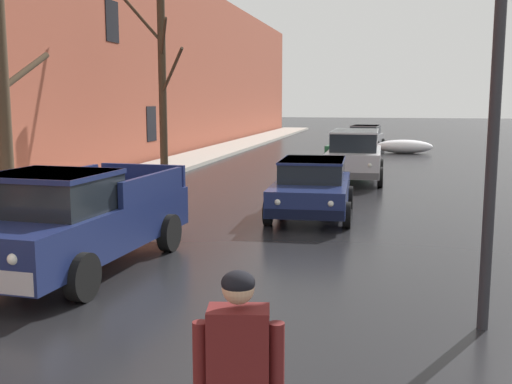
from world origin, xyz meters
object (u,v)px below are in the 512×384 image
(pickup_truck_darkblue_approaching_near_lane, at_px, (74,219))
(sedan_green_parked_far_down_block, at_px, (350,146))
(bare_tree_second_along_sidewalk, at_px, (2,78))
(bare_tree_mid_block, at_px, (162,84))
(suv_silver_parked_kerbside_mid, at_px, (355,154))
(pedestrian_with_coffee, at_px, (239,373))
(sedan_darkblue_parked_kerbside_close, at_px, (312,186))
(street_lamp_post, at_px, (496,88))
(sedan_grey_queued_behind_truck, at_px, (365,137))
(fire_hydrant, at_px, (22,224))

(pickup_truck_darkblue_approaching_near_lane, relative_size, sedan_green_parked_far_down_block, 1.19)
(bare_tree_second_along_sidewalk, xyz_separation_m, sedan_green_parked_far_down_block, (6.36, 16.90, -2.60))
(bare_tree_mid_block, distance_m, suv_silver_parked_kerbside_mid, 7.46)
(pickup_truck_darkblue_approaching_near_lane, bearing_deg, pedestrian_with_coffee, -51.83)
(pickup_truck_darkblue_approaching_near_lane, distance_m, pedestrian_with_coffee, 6.88)
(sedan_darkblue_parked_kerbside_close, bearing_deg, suv_silver_parked_kerbside_mid, 84.75)
(sedan_darkblue_parked_kerbside_close, relative_size, street_lamp_post, 0.80)
(bare_tree_second_along_sidewalk, distance_m, suv_silver_parked_kerbside_mid, 12.57)
(sedan_grey_queued_behind_truck, bearing_deg, pedestrian_with_coffee, -89.07)
(bare_tree_second_along_sidewalk, distance_m, sedan_green_parked_far_down_block, 18.24)
(fire_hydrant, bearing_deg, street_lamp_post, -19.69)
(pedestrian_with_coffee, height_order, fire_hydrant, pedestrian_with_coffee)
(sedan_grey_queued_behind_truck, xyz_separation_m, street_lamp_post, (2.71, -28.39, 2.28))
(pickup_truck_darkblue_approaching_near_lane, distance_m, suv_silver_parked_kerbside_mid, 13.39)
(bare_tree_mid_block, xyz_separation_m, fire_hydrant, (0.90, -10.37, -3.10))
(suv_silver_parked_kerbside_mid, height_order, fire_hydrant, suv_silver_parked_kerbside_mid)
(bare_tree_second_along_sidewalk, height_order, suv_silver_parked_kerbside_mid, bare_tree_second_along_sidewalk)
(bare_tree_second_along_sidewalk, height_order, bare_tree_mid_block, bare_tree_mid_block)
(suv_silver_parked_kerbside_mid, bearing_deg, sedan_grey_queued_behind_truck, 90.94)
(bare_tree_second_along_sidewalk, distance_m, pedestrian_with_coffee, 11.07)
(pedestrian_with_coffee, xyz_separation_m, fire_hydrant, (-6.39, 7.12, -0.68))
(bare_tree_second_along_sidewalk, xyz_separation_m, pedestrian_with_coffee, (7.27, -8.01, -2.32))
(bare_tree_second_along_sidewalk, bearing_deg, sedan_darkblue_parked_kerbside_close, 26.96)
(suv_silver_parked_kerbside_mid, relative_size, fire_hydrant, 6.63)
(sedan_darkblue_parked_kerbside_close, height_order, sedan_green_parked_far_down_block, same)
(bare_tree_mid_block, height_order, fire_hydrant, bare_tree_mid_block)
(sedan_darkblue_parked_kerbside_close, distance_m, fire_hydrant, 6.85)
(pickup_truck_darkblue_approaching_near_lane, xyz_separation_m, fire_hydrant, (-2.14, 1.71, -0.53))
(sedan_grey_queued_behind_truck, bearing_deg, bare_tree_mid_block, -114.36)
(bare_tree_second_along_sidewalk, xyz_separation_m, sedan_darkblue_parked_kerbside_close, (6.34, 3.22, -2.60))
(bare_tree_mid_block, distance_m, sedan_darkblue_parked_kerbside_close, 9.32)
(bare_tree_mid_block, relative_size, pedestrian_with_coffee, 3.86)
(sedan_green_parked_far_down_block, xyz_separation_m, street_lamp_post, (3.10, -20.86, 2.28))
(pickup_truck_darkblue_approaching_near_lane, bearing_deg, street_lamp_post, -11.92)
(sedan_green_parked_far_down_block, bearing_deg, pickup_truck_darkblue_approaching_near_lane, -99.72)
(sedan_green_parked_far_down_block, bearing_deg, pedestrian_with_coffee, -87.90)
(sedan_green_parked_far_down_block, distance_m, sedan_grey_queued_behind_truck, 7.54)
(suv_silver_parked_kerbside_mid, bearing_deg, sedan_green_parked_far_down_block, 95.29)
(bare_tree_mid_block, bearing_deg, sedan_darkblue_parked_kerbside_close, -44.49)
(sedan_darkblue_parked_kerbside_close, height_order, street_lamp_post, street_lamp_post)
(sedan_grey_queued_behind_truck, height_order, pedestrian_with_coffee, pedestrian_with_coffee)
(sedan_darkblue_parked_kerbside_close, height_order, sedan_grey_queued_behind_truck, same)
(pickup_truck_darkblue_approaching_near_lane, height_order, fire_hydrant, pickup_truck_darkblue_approaching_near_lane)
(sedan_darkblue_parked_kerbside_close, bearing_deg, sedan_grey_queued_behind_truck, 88.91)
(bare_tree_mid_block, bearing_deg, pedestrian_with_coffee, -67.35)
(sedan_darkblue_parked_kerbside_close, xyz_separation_m, fire_hydrant, (-5.46, -4.12, -0.40))
(bare_tree_mid_block, height_order, sedan_darkblue_parked_kerbside_close, bare_tree_mid_block)
(street_lamp_post, bearing_deg, sedan_darkblue_parked_kerbside_close, 113.44)
(pedestrian_with_coffee, bearing_deg, street_lamp_post, 61.67)
(pickup_truck_darkblue_approaching_near_lane, xyz_separation_m, sedan_grey_queued_behind_truck, (3.73, 27.03, -0.13))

